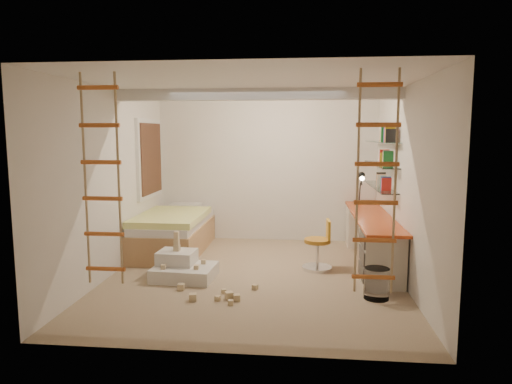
# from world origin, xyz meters

# --- Properties ---
(floor) EXTENTS (4.50, 4.50, 0.00)m
(floor) POSITION_xyz_m (0.00, 0.00, 0.00)
(floor) COLOR #957960
(floor) RESTS_ON ground
(ceiling_beam) EXTENTS (4.00, 0.18, 0.16)m
(ceiling_beam) POSITION_xyz_m (0.00, 0.30, 2.52)
(ceiling_beam) COLOR white
(ceiling_beam) RESTS_ON ceiling
(window_frame) EXTENTS (0.06, 1.15, 1.35)m
(window_frame) POSITION_xyz_m (-1.97, 1.50, 1.55)
(window_frame) COLOR white
(window_frame) RESTS_ON wall_left
(window_blind) EXTENTS (0.02, 1.00, 1.20)m
(window_blind) POSITION_xyz_m (-1.93, 1.50, 1.55)
(window_blind) COLOR #4C2D1E
(window_blind) RESTS_ON window_frame
(rope_ladder_left) EXTENTS (0.41, 0.04, 2.13)m
(rope_ladder_left) POSITION_xyz_m (-1.35, -1.75, 1.52)
(rope_ladder_left) COLOR orange
(rope_ladder_left) RESTS_ON ceiling
(rope_ladder_right) EXTENTS (0.41, 0.04, 2.13)m
(rope_ladder_right) POSITION_xyz_m (1.35, -1.75, 1.52)
(rope_ladder_right) COLOR #BC5720
(rope_ladder_right) RESTS_ON ceiling
(waste_bin) EXTENTS (0.30, 0.30, 0.38)m
(waste_bin) POSITION_xyz_m (1.56, -0.70, 0.19)
(waste_bin) COLOR white
(waste_bin) RESTS_ON floor
(desk) EXTENTS (0.56, 2.80, 0.75)m
(desk) POSITION_xyz_m (1.72, 0.86, 0.40)
(desk) COLOR #CD4618
(desk) RESTS_ON floor
(shelves) EXTENTS (0.25, 1.80, 0.71)m
(shelves) POSITION_xyz_m (1.87, 1.13, 1.50)
(shelves) COLOR white
(shelves) RESTS_ON wall_right
(bed) EXTENTS (1.02, 2.00, 0.69)m
(bed) POSITION_xyz_m (-1.48, 1.23, 0.33)
(bed) COLOR #AD7F51
(bed) RESTS_ON floor
(task_lamp) EXTENTS (0.14, 0.36, 0.57)m
(task_lamp) POSITION_xyz_m (1.67, 1.82, 1.14)
(task_lamp) COLOR black
(task_lamp) RESTS_ON desk
(swivel_chair) EXTENTS (0.46, 0.46, 0.74)m
(swivel_chair) POSITION_xyz_m (0.91, 0.42, 0.27)
(swivel_chair) COLOR #B07621
(swivel_chair) RESTS_ON floor
(play_platform) EXTENTS (0.86, 0.69, 0.36)m
(play_platform) POSITION_xyz_m (-0.97, -0.17, 0.14)
(play_platform) COLOR silver
(play_platform) RESTS_ON floor
(toy_blocks) EXTENTS (1.31, 1.07, 0.63)m
(toy_blocks) POSITION_xyz_m (-0.60, -0.56, 0.18)
(toy_blocks) COLOR #CCB284
(toy_blocks) RESTS_ON floor
(books) EXTENTS (0.14, 0.58, 0.92)m
(books) POSITION_xyz_m (1.87, 1.13, 1.63)
(books) COLOR red
(books) RESTS_ON shelves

